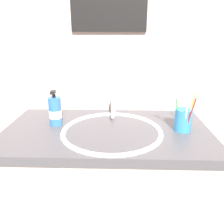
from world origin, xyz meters
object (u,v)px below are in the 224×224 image
toothbrush_cup (183,120)px  toothbrush_green (177,110)px  faucet (113,107)px  toothbrush_white (187,110)px  toothbrush_red (192,111)px  soap_dispenser (55,112)px  toothbrush_yellow (192,106)px

toothbrush_cup → toothbrush_green: bearing=-166.0°
faucet → toothbrush_white: size_ratio=0.84×
toothbrush_red → soap_dispenser: size_ratio=1.09×
toothbrush_cup → toothbrush_red: toothbrush_red is taller
toothbrush_cup → toothbrush_green: (-0.03, -0.01, 0.05)m
toothbrush_cup → toothbrush_yellow: (0.04, 0.01, 0.06)m
toothbrush_white → toothbrush_green: toothbrush_white is taller
toothbrush_green → faucet: bearing=145.9°
faucet → toothbrush_green: toothbrush_green is taller
toothbrush_cup → toothbrush_white: size_ratio=0.53×
toothbrush_red → faucet: bearing=145.6°
toothbrush_white → soap_dispenser: bearing=171.5°
faucet → toothbrush_yellow: toothbrush_yellow is taller
faucet → soap_dispenser: bearing=-152.6°
toothbrush_cup → toothbrush_red: size_ratio=0.54×
faucet → toothbrush_red: toothbrush_red is taller
toothbrush_red → toothbrush_green: toothbrush_red is taller
toothbrush_cup → soap_dispenser: bearing=175.5°
toothbrush_green → toothbrush_white: bearing=-47.4°
toothbrush_red → toothbrush_green: bearing=144.0°
toothbrush_yellow → soap_dispenser: bearing=176.9°
toothbrush_red → toothbrush_green: size_ratio=1.10×
toothbrush_yellow → toothbrush_white: size_ratio=0.97×
toothbrush_red → soap_dispenser: toothbrush_red is taller
toothbrush_yellow → soap_dispenser: (-0.68, 0.04, -0.05)m
faucet → toothbrush_red: size_ratio=0.86×
toothbrush_cup → toothbrush_white: bearing=-93.0°
toothbrush_cup → toothbrush_red: 0.08m
toothbrush_cup → faucet: bearing=149.8°
faucet → soap_dispenser: soap_dispenser is taller
toothbrush_red → soap_dispenser: 0.67m
toothbrush_green → soap_dispenser: toothbrush_green is taller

